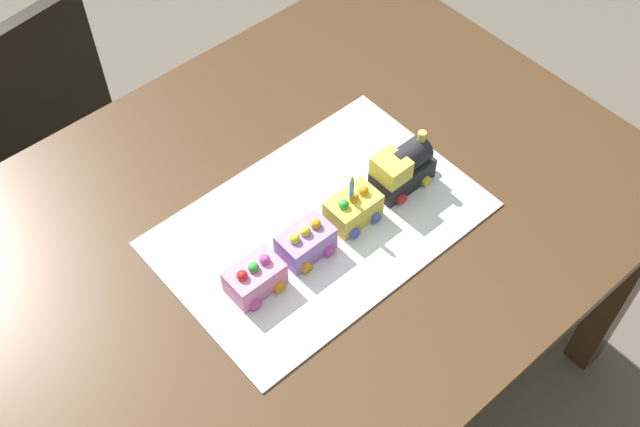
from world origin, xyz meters
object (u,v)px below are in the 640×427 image
Objects in this scene: chair at (22,131)px; cake_locomotive at (402,168)px; cake_car_caboose_lemon at (353,208)px; dining_table at (294,250)px; cake_car_tanker_bubblegum at (255,278)px; cake_car_hopper_lavender at (306,242)px; birthday_candle at (352,186)px.

chair and cake_locomotive have the same top height.
cake_car_caboose_lemon is at bearing 99.98° from chair.
cake_car_tanker_bubblegum is at bearing 27.24° from dining_table.
chair is (0.22, -0.83, -0.16)m from dining_table.
cake_locomotive is 1.40× the size of cake_car_hopper_lavender.
cake_car_caboose_lemon reaches higher than dining_table.
chair is 1.03m from birthday_candle.
birthday_candle is at bearing -180.00° from cake_car_hopper_lavender.
cake_car_hopper_lavender is at bearing 0.00° from cake_car_caboose_lemon.
cake_locomotive is at bearing 159.99° from dining_table.
cake_car_tanker_bubblegum is at bearing 0.00° from birthday_candle.
chair reaches higher than cake_car_tanker_bubblegum.
chair reaches higher than cake_car_caboose_lemon.
cake_car_tanker_bubblegum is (0.36, 0.00, -0.02)m from cake_locomotive.
dining_table is 0.88m from chair.
cake_car_tanker_bubblegum is at bearing 0.00° from cake_car_caboose_lemon.
cake_locomotive is 0.15m from birthday_candle.
chair is at bearing -64.48° from cake_locomotive.
cake_car_caboose_lemon is at bearing 180.00° from cake_car_hopper_lavender.
dining_table is 14.00× the size of cake_car_tanker_bubblegum.
chair reaches higher than cake_car_hopper_lavender.
dining_table is at bearing -152.76° from cake_car_tanker_bubblegum.
cake_car_hopper_lavender and cake_car_tanker_bubblegum have the same top height.
dining_table is 10.00× the size of cake_locomotive.
cake_car_caboose_lemon is 1.00× the size of cake_car_tanker_bubblegum.
cake_car_hopper_lavender is 1.74× the size of birthday_candle.
dining_table is 1.63× the size of chair.
cake_car_tanker_bubblegum is 1.74× the size of birthday_candle.
cake_locomotive is (-0.21, 0.08, 0.16)m from dining_table.
chair is at bearing -75.13° from dining_table.
chair is at bearing -78.34° from cake_car_hopper_lavender.
cake_locomotive is 2.44× the size of birthday_candle.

